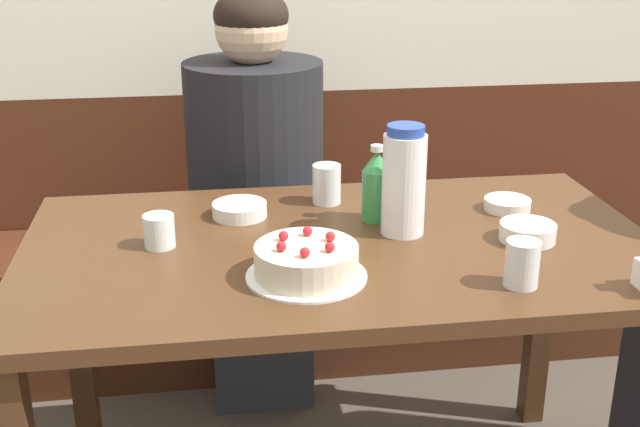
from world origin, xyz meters
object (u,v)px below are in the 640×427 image
(bowl_side_dish, at_px, (507,204))
(bowl_rice_small, at_px, (528,232))
(bench_seat, at_px, (299,295))
(birthday_cake, at_px, (306,262))
(glass_shot_small, at_px, (159,231))
(person_pale_blue_shirt, at_px, (257,200))
(bowl_soup_white, at_px, (240,210))
(glass_tumbler_short, at_px, (522,264))
(soju_bottle, at_px, (376,185))
(water_pitcher, at_px, (404,181))
(glass_water_tall, at_px, (327,184))

(bowl_side_dish, bearing_deg, bowl_rice_small, -97.47)
(bench_seat, xyz_separation_m, birthday_cake, (-0.10, -1.00, 0.58))
(bench_seat, height_order, birthday_cake, birthday_cake)
(bowl_side_dish, relative_size, glass_shot_small, 1.56)
(glass_shot_small, xyz_separation_m, person_pale_blue_shirt, (0.25, 0.62, -0.16))
(bowl_soup_white, relative_size, glass_tumbler_short, 1.40)
(bowl_soup_white, distance_m, bowl_rice_small, 0.67)
(bench_seat, height_order, bowl_side_dish, bowl_side_dish)
(soju_bottle, bearing_deg, person_pale_blue_shirt, 114.89)
(glass_shot_small, bearing_deg, bench_seat, 63.78)
(water_pitcher, xyz_separation_m, person_pale_blue_shirt, (-0.29, 0.62, -0.25))
(birthday_cake, xyz_separation_m, glass_shot_small, (-0.29, 0.20, 0.00))
(soju_bottle, xyz_separation_m, glass_shot_small, (-0.50, -0.09, -0.05))
(bowl_side_dish, bearing_deg, birthday_cake, -149.77)
(person_pale_blue_shirt, bearing_deg, bowl_soup_white, -8.40)
(birthday_cake, bearing_deg, glass_shot_small, 145.65)
(bench_seat, distance_m, bowl_side_dish, 0.99)
(bench_seat, xyz_separation_m, bowl_rice_small, (0.41, -0.88, 0.56))
(soju_bottle, relative_size, bowl_rice_small, 1.47)
(bench_seat, bearing_deg, birthday_cake, -95.64)
(bowl_soup_white, bearing_deg, person_pale_blue_shirt, 81.60)
(bench_seat, distance_m, birthday_cake, 1.16)
(bench_seat, xyz_separation_m, glass_tumbler_short, (0.31, -1.10, 0.59))
(glass_water_tall, height_order, glass_tumbler_short, glass_water_tall)
(glass_water_tall, bearing_deg, bowl_soup_white, -163.40)
(person_pale_blue_shirt, bearing_deg, glass_shot_small, -21.77)
(soju_bottle, xyz_separation_m, bowl_side_dish, (0.33, 0.02, -0.07))
(soju_bottle, relative_size, bowl_soup_white, 1.40)
(bowl_soup_white, bearing_deg, soju_bottle, -11.83)
(glass_shot_small, bearing_deg, water_pitcher, 0.30)
(birthday_cake, xyz_separation_m, soju_bottle, (0.20, 0.29, 0.05))
(bowl_rice_small, bearing_deg, glass_tumbler_short, -114.95)
(birthday_cake, height_order, bowl_side_dish, birthday_cake)
(bowl_side_dish, bearing_deg, person_pale_blue_shirt, 138.30)
(bowl_soup_white, height_order, bowl_rice_small, bowl_rice_small)
(birthday_cake, xyz_separation_m, bowl_side_dish, (0.53, 0.31, -0.02))
(bowl_side_dish, height_order, glass_water_tall, glass_water_tall)
(water_pitcher, relative_size, person_pale_blue_shirt, 0.20)
(bowl_rice_small, bearing_deg, person_pale_blue_shirt, 128.13)
(person_pale_blue_shirt, bearing_deg, soju_bottle, 24.89)
(bowl_soup_white, bearing_deg, glass_water_tall, 16.60)
(glass_tumbler_short, height_order, person_pale_blue_shirt, person_pale_blue_shirt)
(birthday_cake, distance_m, bowl_side_dish, 0.62)
(bench_seat, distance_m, glass_shot_small, 1.06)
(birthday_cake, relative_size, soju_bottle, 1.33)
(bowl_soup_white, distance_m, bowl_side_dish, 0.65)
(bowl_side_dish, height_order, glass_shot_small, glass_shot_small)
(bowl_side_dish, xyz_separation_m, person_pale_blue_shirt, (-0.58, 0.52, -0.14))
(water_pitcher, bearing_deg, glass_shot_small, -179.70)
(bowl_rice_small, relative_size, glass_tumbler_short, 1.34)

